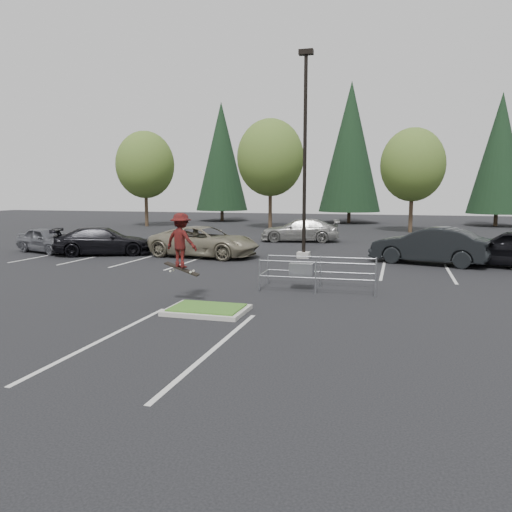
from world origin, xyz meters
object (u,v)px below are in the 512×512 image
(car_l_black, at_px, (102,241))
(car_r_charc, at_px, (430,246))
(car_l_grey, at_px, (47,240))
(conif_c, at_px, (500,153))
(decid_b, at_px, (270,160))
(decid_a, at_px, (145,167))
(decid_c, at_px, (413,167))
(cart_corral, at_px, (306,270))
(skateboarder, at_px, (181,241))
(conif_b, at_px, (351,147))
(conif_a, at_px, (222,157))
(car_l_tan, at_px, (204,242))
(car_far_silver, at_px, (300,230))
(light_pole, at_px, (305,167))

(car_l_black, distance_m, car_r_charc, 16.55)
(car_l_grey, bearing_deg, car_l_black, -72.71)
(conif_c, distance_m, car_l_black, 38.36)
(decid_b, bearing_deg, car_l_grey, -110.32)
(decid_a, bearing_deg, decid_c, -0.48)
(cart_corral, relative_size, skateboarder, 2.06)
(car_r_charc, bearing_deg, car_l_black, -69.40)
(car_l_black, distance_m, car_l_grey, 3.50)
(conif_c, distance_m, car_l_grey, 40.58)
(conif_b, distance_m, cart_corral, 37.27)
(car_l_black, relative_size, car_r_charc, 0.97)
(conif_a, xyz_separation_m, car_l_tan, (9.50, -28.95, -6.31))
(conif_b, bearing_deg, decid_c, -60.68)
(car_l_tan, height_order, car_l_black, car_l_tan)
(conif_a, bearing_deg, car_l_black, -82.35)
(decid_b, height_order, car_l_black, decid_b)
(decid_b, distance_m, car_l_black, 21.38)
(conif_a, distance_m, car_r_charc, 35.66)
(cart_corral, relative_size, car_r_charc, 0.75)
(conif_b, height_order, car_l_grey, conif_b)
(cart_corral, relative_size, car_far_silver, 0.76)
(car_l_grey, bearing_deg, car_far_silver, -32.98)
(decid_b, relative_size, car_l_black, 1.91)
(decid_c, distance_m, car_l_black, 25.71)
(car_l_tan, bearing_deg, light_pole, -73.10)
(car_far_silver, bearing_deg, cart_corral, 2.31)
(conif_b, distance_m, car_l_black, 32.68)
(light_pole, bearing_deg, skateboarder, -98.79)
(decid_a, bearing_deg, conif_a, 68.09)
(car_r_charc, bearing_deg, car_l_tan, -71.52)
(conif_c, distance_m, skateboarder, 41.69)
(decid_c, height_order, cart_corral, decid_c)
(conif_c, xyz_separation_m, car_l_black, (-24.00, -29.29, -6.11))
(decid_b, height_order, conif_b, conif_b)
(car_far_silver, bearing_deg, car_l_tan, -29.54)
(car_l_tan, bearing_deg, skateboarder, -155.71)
(decid_a, relative_size, decid_b, 0.92)
(decid_c, xyz_separation_m, car_l_black, (-15.99, -19.62, -4.52))
(light_pole, distance_m, car_far_silver, 8.99)
(conif_b, bearing_deg, light_pole, -88.99)
(decid_b, bearing_deg, car_l_tan, -85.57)
(decid_b, bearing_deg, car_l_black, -101.11)
(decid_c, relative_size, conif_c, 0.67)
(conif_b, height_order, car_far_silver, conif_b)
(conif_c, relative_size, car_r_charc, 2.39)
(decid_a, height_order, car_l_tan, decid_a)
(decid_c, relative_size, conif_b, 0.58)
(car_l_grey, bearing_deg, car_l_tan, -66.41)
(light_pole, height_order, cart_corral, light_pole)
(conif_c, height_order, car_far_silver, conif_c)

